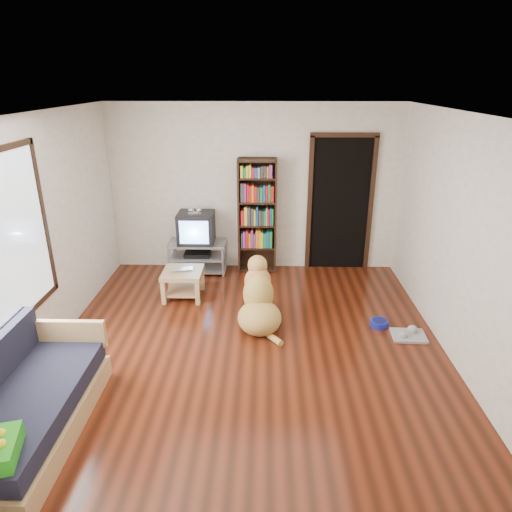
{
  "coord_description": "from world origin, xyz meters",
  "views": [
    {
      "loc": [
        0.19,
        -4.51,
        2.92
      ],
      "look_at": [
        0.07,
        0.64,
        0.9
      ],
      "focal_mm": 32.0,
      "sensor_mm": 36.0,
      "label": 1
    }
  ],
  "objects_px": {
    "grey_rag": "(409,336)",
    "dog": "(259,301)",
    "laptop": "(182,271)",
    "crt_tv": "(196,227)",
    "coffee_table": "(183,279)",
    "bookshelf": "(257,210)",
    "dog_bowl": "(379,323)",
    "tv_stand": "(198,256)",
    "sofa": "(26,409)"
  },
  "relations": [
    {
      "from": "grey_rag",
      "to": "dog",
      "type": "relative_size",
      "value": 0.39
    },
    {
      "from": "laptop",
      "to": "crt_tv",
      "type": "distance_m",
      "value": 1.03
    },
    {
      "from": "grey_rag",
      "to": "dog",
      "type": "height_order",
      "value": "dog"
    },
    {
      "from": "laptop",
      "to": "coffee_table",
      "type": "relative_size",
      "value": 0.56
    },
    {
      "from": "crt_tv",
      "to": "bookshelf",
      "type": "distance_m",
      "value": 0.99
    },
    {
      "from": "dog_bowl",
      "to": "grey_rag",
      "type": "xyz_separation_m",
      "value": [
        0.3,
        -0.25,
        -0.03
      ]
    },
    {
      "from": "tv_stand",
      "to": "bookshelf",
      "type": "height_order",
      "value": "bookshelf"
    },
    {
      "from": "crt_tv",
      "to": "coffee_table",
      "type": "height_order",
      "value": "crt_tv"
    },
    {
      "from": "tv_stand",
      "to": "crt_tv",
      "type": "distance_m",
      "value": 0.47
    },
    {
      "from": "grey_rag",
      "to": "crt_tv",
      "type": "distance_m",
      "value": 3.52
    },
    {
      "from": "crt_tv",
      "to": "tv_stand",
      "type": "bearing_deg",
      "value": -90.0
    },
    {
      "from": "sofa",
      "to": "crt_tv",
      "type": "bearing_deg",
      "value": 75.07
    },
    {
      "from": "bookshelf",
      "to": "sofa",
      "type": "xyz_separation_m",
      "value": [
        -1.92,
        -3.72,
        -0.74
      ]
    },
    {
      "from": "dog_bowl",
      "to": "sofa",
      "type": "height_order",
      "value": "sofa"
    },
    {
      "from": "bookshelf",
      "to": "dog",
      "type": "relative_size",
      "value": 1.74
    },
    {
      "from": "dog_bowl",
      "to": "bookshelf",
      "type": "height_order",
      "value": "bookshelf"
    },
    {
      "from": "sofa",
      "to": "tv_stand",
      "type": "bearing_deg",
      "value": 74.98
    },
    {
      "from": "laptop",
      "to": "coffee_table",
      "type": "bearing_deg",
      "value": 76.08
    },
    {
      "from": "dog_bowl",
      "to": "coffee_table",
      "type": "relative_size",
      "value": 0.4
    },
    {
      "from": "tv_stand",
      "to": "dog",
      "type": "height_order",
      "value": "dog"
    },
    {
      "from": "crt_tv",
      "to": "bookshelf",
      "type": "xyz_separation_m",
      "value": [
        0.95,
        0.07,
        0.26
      ]
    },
    {
      "from": "grey_rag",
      "to": "sofa",
      "type": "bearing_deg",
      "value": -156.07
    },
    {
      "from": "dog_bowl",
      "to": "grey_rag",
      "type": "distance_m",
      "value": 0.39
    },
    {
      "from": "grey_rag",
      "to": "sofa",
      "type": "distance_m",
      "value": 4.16
    },
    {
      "from": "laptop",
      "to": "crt_tv",
      "type": "bearing_deg",
      "value": 71.57
    },
    {
      "from": "grey_rag",
      "to": "bookshelf",
      "type": "distance_m",
      "value": 2.94
    },
    {
      "from": "bookshelf",
      "to": "coffee_table",
      "type": "relative_size",
      "value": 3.27
    },
    {
      "from": "laptop",
      "to": "bookshelf",
      "type": "distance_m",
      "value": 1.58
    },
    {
      "from": "laptop",
      "to": "crt_tv",
      "type": "relative_size",
      "value": 0.53
    },
    {
      "from": "grey_rag",
      "to": "laptop",
      "type": "bearing_deg",
      "value": 161.06
    },
    {
      "from": "tv_stand",
      "to": "dog",
      "type": "relative_size",
      "value": 0.87
    },
    {
      "from": "bookshelf",
      "to": "coffee_table",
      "type": "distance_m",
      "value": 1.61
    },
    {
      "from": "grey_rag",
      "to": "crt_tv",
      "type": "xyz_separation_m",
      "value": [
        -2.82,
        1.97,
        0.73
      ]
    },
    {
      "from": "laptop",
      "to": "dog_bowl",
      "type": "height_order",
      "value": "laptop"
    },
    {
      "from": "dog_bowl",
      "to": "crt_tv",
      "type": "height_order",
      "value": "crt_tv"
    },
    {
      "from": "dog_bowl",
      "to": "dog",
      "type": "xyz_separation_m",
      "value": [
        -1.52,
        0.03,
        0.28
      ]
    },
    {
      "from": "laptop",
      "to": "tv_stand",
      "type": "bearing_deg",
      "value": 71.46
    },
    {
      "from": "tv_stand",
      "to": "bookshelf",
      "type": "relative_size",
      "value": 0.5
    },
    {
      "from": "coffee_table",
      "to": "dog",
      "type": "xyz_separation_m",
      "value": [
        1.08,
        -0.75,
        0.04
      ]
    },
    {
      "from": "dog",
      "to": "tv_stand",
      "type": "bearing_deg",
      "value": 121.08
    },
    {
      "from": "dog",
      "to": "sofa",
      "type": "bearing_deg",
      "value": -135.3
    },
    {
      "from": "tv_stand",
      "to": "sofa",
      "type": "relative_size",
      "value": 0.5
    },
    {
      "from": "laptop",
      "to": "grey_rag",
      "type": "distance_m",
      "value": 3.09
    },
    {
      "from": "laptop",
      "to": "dog",
      "type": "distance_m",
      "value": 1.3
    },
    {
      "from": "bookshelf",
      "to": "sofa",
      "type": "height_order",
      "value": "bookshelf"
    },
    {
      "from": "laptop",
      "to": "bookshelf",
      "type": "height_order",
      "value": "bookshelf"
    },
    {
      "from": "sofa",
      "to": "coffee_table",
      "type": "relative_size",
      "value": 3.27
    },
    {
      "from": "dog_bowl",
      "to": "dog",
      "type": "distance_m",
      "value": 1.54
    },
    {
      "from": "dog_bowl",
      "to": "crt_tv",
      "type": "xyz_separation_m",
      "value": [
        -2.52,
        1.72,
        0.7
      ]
    },
    {
      "from": "sofa",
      "to": "dog",
      "type": "xyz_separation_m",
      "value": [
        1.98,
        1.96,
        0.06
      ]
    }
  ]
}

